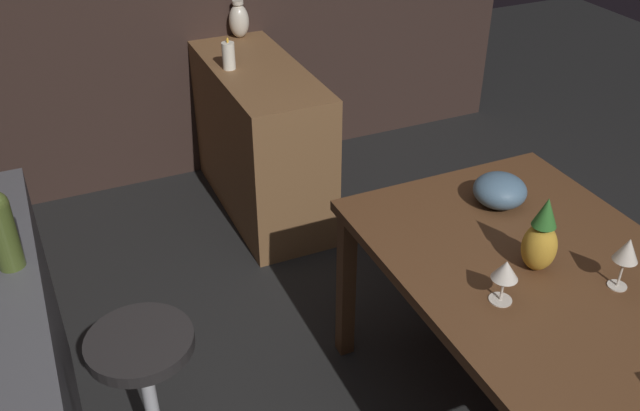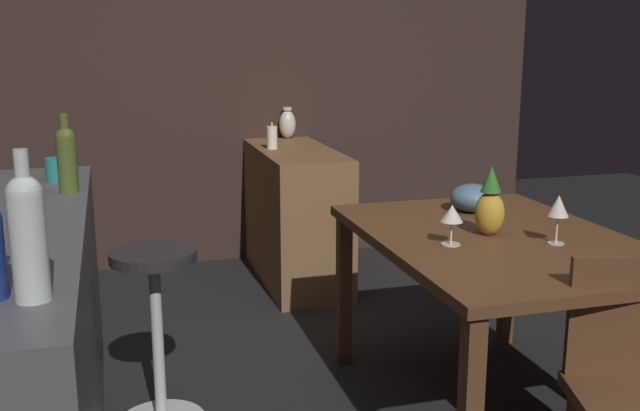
{
  "view_description": "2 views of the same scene",
  "coord_description": "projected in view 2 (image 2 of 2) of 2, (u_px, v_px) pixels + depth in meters",
  "views": [
    {
      "loc": [
        -1.22,
        1.0,
        2.14
      ],
      "look_at": [
        0.7,
        0.15,
        0.79
      ],
      "focal_mm": 39.21,
      "sensor_mm": 36.0,
      "label": 1
    },
    {
      "loc": [
        -2.3,
        1.0,
        1.48
      ],
      "look_at": [
        0.68,
        0.14,
        0.77
      ],
      "focal_mm": 41.43,
      "sensor_mm": 36.0,
      "label": 2
    }
  ],
  "objects": [
    {
      "name": "cup_teal",
      "position": [
        57.0,
        169.0,
        3.03
      ],
      "size": [
        0.13,
        0.09,
        0.1
      ],
      "color": "teal",
      "rests_on": "kitchen_counter"
    },
    {
      "name": "fruit_bowl",
      "position": [
        473.0,
        198.0,
        3.19
      ],
      "size": [
        0.2,
        0.2,
        0.12
      ],
      "primitive_type": "ellipsoid",
      "color": "slate",
      "rests_on": "dining_table"
    },
    {
      "name": "wine_glass_right",
      "position": [
        558.0,
        207.0,
        2.67
      ],
      "size": [
        0.08,
        0.08,
        0.18
      ],
      "color": "silver",
      "rests_on": "dining_table"
    },
    {
      "name": "wine_glass_left",
      "position": [
        452.0,
        215.0,
        2.67
      ],
      "size": [
        0.08,
        0.08,
        0.15
      ],
      "color": "silver",
      "rests_on": "dining_table"
    },
    {
      "name": "pineapple_centerpiece",
      "position": [
        490.0,
        206.0,
        2.8
      ],
      "size": [
        0.11,
        0.11,
        0.27
      ],
      "color": "gold",
      "rests_on": "dining_table"
    },
    {
      "name": "sideboard_cabinet",
      "position": [
        295.0,
        215.0,
        4.53
      ],
      "size": [
        1.1,
        0.44,
        0.82
      ],
      "primitive_type": "cube",
      "color": "brown",
      "rests_on": "ground_plane"
    },
    {
      "name": "wall_side_right",
      "position": [
        217.0,
        65.0,
        4.77
      ],
      "size": [
        0.1,
        4.4,
        2.6
      ],
      "primitive_type": "cube",
      "color": "#33231E",
      "rests_on": "ground_plane"
    },
    {
      "name": "wine_bottle_olive",
      "position": [
        67.0,
        157.0,
        2.79
      ],
      "size": [
        0.07,
        0.07,
        0.3
      ],
      "color": "#475623",
      "rests_on": "kitchen_counter"
    },
    {
      "name": "vase_ceramic_ivory",
      "position": [
        287.0,
        124.0,
        4.87
      ],
      "size": [
        0.11,
        0.11,
        0.21
      ],
      "color": "beige",
      "rests_on": "sideboard_cabinet"
    },
    {
      "name": "dining_table",
      "position": [
        497.0,
        256.0,
        2.83
      ],
      "size": [
        1.33,
        0.94,
        0.74
      ],
      "color": "#56351E",
      "rests_on": "ground_plane"
    },
    {
      "name": "bar_stool",
      "position": [
        157.0,
        335.0,
        2.78
      ],
      "size": [
        0.34,
        0.34,
        0.71
      ],
      "color": "#262323",
      "rests_on": "ground_plane"
    },
    {
      "name": "pillar_candle_tall",
      "position": [
        272.0,
        138.0,
        4.43
      ],
      "size": [
        0.06,
        0.06,
        0.16
      ],
      "color": "white",
      "rests_on": "sideboard_cabinet"
    },
    {
      "name": "kitchen_counter",
      "position": [
        0.0,
        357.0,
        2.43
      ],
      "size": [
        2.1,
        0.6,
        0.9
      ],
      "primitive_type": "cube",
      "color": "#4C4C51",
      "rests_on": "ground_plane"
    },
    {
      "name": "chair_near_window",
      "position": [
        640.0,
        387.0,
        2.2
      ],
      "size": [
        0.5,
        0.5,
        0.83
      ],
      "color": "#56351E",
      "rests_on": "ground_plane"
    },
    {
      "name": "wine_bottle_clear",
      "position": [
        28.0,
        232.0,
        1.63
      ],
      "size": [
        0.08,
        0.08,
        0.35
      ],
      "color": "silver",
      "rests_on": "kitchen_counter"
    }
  ]
}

